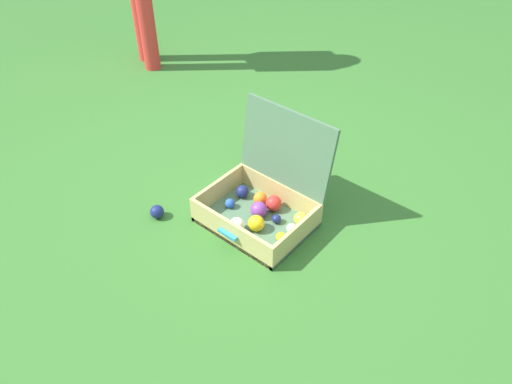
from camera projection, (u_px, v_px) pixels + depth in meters
ground_plane at (250, 212)px, 2.50m from camera, size 16.00×16.00×0.00m
open_suitcase at (264, 200)px, 2.40m from camera, size 0.52×0.49×0.53m
stray_ball_on_grass at (157, 212)px, 2.45m from camera, size 0.07×0.07×0.07m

